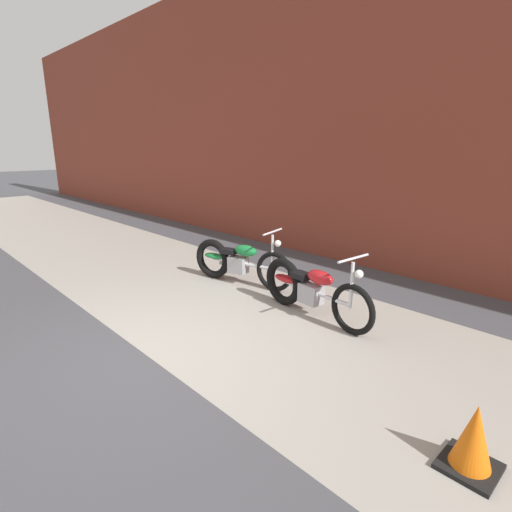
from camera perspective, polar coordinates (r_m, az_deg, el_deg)
name	(u,v)px	position (r m, az deg, el deg)	size (l,w,h in m)	color
ground_plane	(149,357)	(4.93, -15.04, -13.73)	(80.00, 80.00, 0.00)	#47474C
sidewalk_slab	(258,314)	(5.85, 0.23, -8.31)	(36.00, 3.50, 0.01)	#9E998E
brick_building_wall	(395,100)	(8.18, 19.18, 20.27)	(36.00, 0.50, 6.32)	brown
motorcycle_green	(235,261)	(7.06, -3.07, -0.71)	(1.97, 0.74, 1.03)	black
motorcycle_red	(307,288)	(5.77, 7.29, -4.57)	(2.01, 0.58, 1.03)	black
traffic_cone	(473,441)	(3.64, 28.53, -22.12)	(0.40, 0.40, 0.55)	orange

